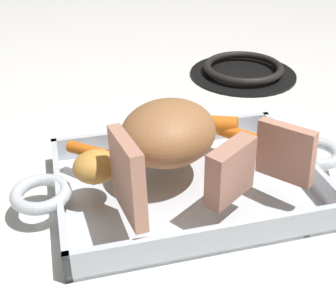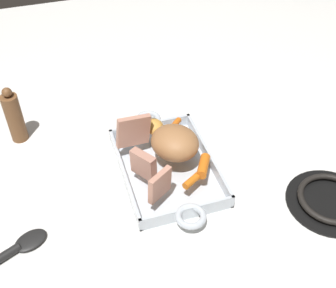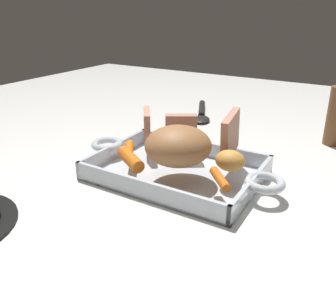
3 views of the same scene
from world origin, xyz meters
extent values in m
plane|color=white|center=(0.00, 0.00, 0.00)|extent=(2.08, 2.08, 0.00)
cube|color=silver|center=(0.00, 0.00, 0.00)|extent=(0.31, 0.22, 0.01)
cube|color=silver|center=(0.00, 0.11, 0.02)|extent=(0.31, 0.01, 0.04)
cube|color=silver|center=(0.00, -0.11, 0.02)|extent=(0.31, 0.01, 0.04)
cube|color=silver|center=(0.15, 0.00, 0.02)|extent=(0.01, 0.22, 0.04)
cube|color=silver|center=(-0.15, 0.00, 0.02)|extent=(0.01, 0.22, 0.04)
torus|color=silver|center=(0.17, 0.00, 0.03)|extent=(0.07, 0.07, 0.01)
torus|color=silver|center=(-0.17, 0.00, 0.03)|extent=(0.07, 0.07, 0.01)
ellipsoid|color=#A56F42|center=(0.02, -0.02, 0.07)|extent=(0.16, 0.16, 0.07)
cube|color=tan|center=(-0.10, 0.05, 0.07)|extent=(0.05, 0.07, 0.07)
cube|color=tan|center=(-0.03, 0.07, 0.07)|extent=(0.07, 0.05, 0.07)
cube|color=tan|center=(0.08, 0.06, 0.08)|extent=(0.02, 0.09, 0.09)
cylinder|color=orange|center=(-0.05, -0.07, 0.05)|extent=(0.07, 0.06, 0.03)
cylinder|color=orange|center=(-0.08, -0.04, 0.05)|extent=(0.05, 0.07, 0.02)
cylinder|color=orange|center=(0.11, -0.05, 0.05)|extent=(0.05, 0.05, 0.02)
ellipsoid|color=gold|center=(0.11, 0.00, 0.06)|extent=(0.06, 0.05, 0.04)
cylinder|color=black|center=(-0.21, -0.33, 0.00)|extent=(0.20, 0.20, 0.01)
torus|color=black|center=(-0.21, -0.33, 0.02)|extent=(0.15, 0.15, 0.01)
camera|label=1|loc=(0.14, 0.45, 0.35)|focal=50.39mm
camera|label=2|loc=(-0.72, 0.22, 0.79)|focal=46.88mm
camera|label=3|loc=(0.30, -0.54, 0.31)|focal=37.83mm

